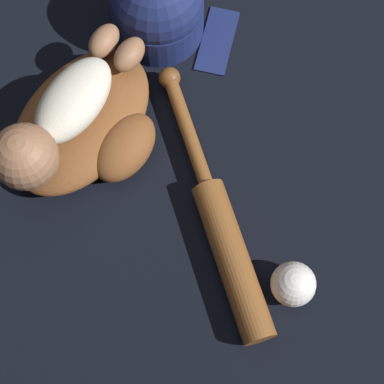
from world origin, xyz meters
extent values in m
plane|color=black|center=(0.00, 0.00, 0.00)|extent=(6.00, 6.00, 0.00)
ellipsoid|color=brown|center=(0.04, 0.06, 0.04)|extent=(0.38, 0.32, 0.08)
ellipsoid|color=brown|center=(0.00, 0.15, 0.04)|extent=(0.17, 0.14, 0.08)
ellipsoid|color=silver|center=(0.04, 0.06, 0.12)|extent=(0.21, 0.16, 0.07)
sphere|color=#936647|center=(0.16, 0.12, 0.13)|extent=(0.11, 0.11, 0.11)
ellipsoid|color=#936647|center=(-0.09, 0.03, 0.10)|extent=(0.09, 0.07, 0.05)
ellipsoid|color=#936647|center=(-0.07, -0.02, 0.10)|extent=(0.09, 0.07, 0.05)
cylinder|color=brown|center=(-0.04, 0.42, 0.03)|extent=(0.14, 0.28, 0.06)
cylinder|color=brown|center=(-0.11, 0.18, 0.03)|extent=(0.09, 0.23, 0.03)
sphere|color=brown|center=(-0.15, 0.07, 0.03)|extent=(0.04, 0.04, 0.04)
sphere|color=white|center=(-0.10, 0.52, 0.04)|extent=(0.08, 0.08, 0.08)
cylinder|color=navy|center=(-0.20, -0.05, 0.04)|extent=(0.18, 0.18, 0.07)
sphere|color=navy|center=(-0.20, -0.05, 0.09)|extent=(0.18, 0.18, 0.18)
cube|color=navy|center=(-0.28, 0.04, 0.00)|extent=(0.15, 0.15, 0.01)
camera|label=1|loc=(0.17, 0.61, 1.08)|focal=60.00mm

